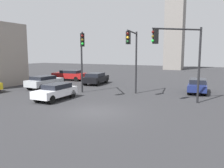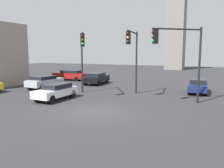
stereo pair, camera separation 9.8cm
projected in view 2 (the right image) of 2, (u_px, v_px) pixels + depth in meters
ground_plane at (96, 112)px, 14.78m from camera, size 109.56×109.56×0.00m
traffic_light_0 at (179, 49)px, 16.37m from camera, size 3.09×2.62×5.67m
traffic_light_1 at (82, 50)px, 19.66m from camera, size 2.53×3.55×5.57m
traffic_light_2 at (133, 49)px, 19.40m from camera, size 0.77×3.64×5.71m
car_2 at (70, 75)px, 31.69m from camera, size 4.80×2.28×1.41m
car_3 at (56, 91)px, 18.50m from camera, size 1.67×3.96×1.30m
car_4 at (198, 85)px, 21.68m from camera, size 1.93×4.23×1.32m
car_5 at (96, 78)px, 27.69m from camera, size 2.33×4.34×1.39m
car_6 at (45, 81)px, 24.39m from camera, size 1.92×4.18×1.36m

